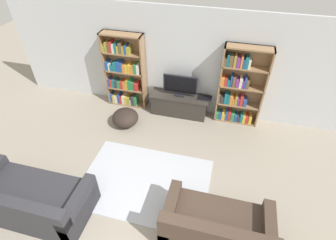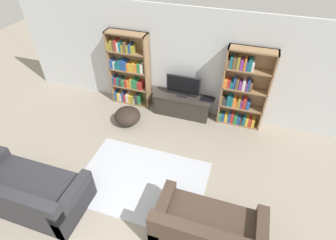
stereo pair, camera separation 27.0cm
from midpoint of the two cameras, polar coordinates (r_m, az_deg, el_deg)
The scene contains 10 objects.
wall_back at distance 6.34m, azimuth 5.39°, elevation 12.15°, with size 8.80×0.06×2.60m.
bookshelf_left at distance 6.80m, azimuth -7.38°, elevation 10.42°, with size 1.02×0.30×1.95m.
bookshelf_right at distance 6.28m, azimuth 17.01°, elevation 6.04°, with size 1.02×0.30×1.95m.
tv_stand at distance 6.65m, azimuth 4.24°, elevation 3.21°, with size 1.45×0.46×0.54m.
television at distance 6.35m, azimuth 4.55°, elevation 7.44°, with size 0.84×0.16×0.55m.
laptop at distance 6.44m, azimuth 9.83°, elevation 4.46°, with size 0.34×0.25×0.03m.
area_rug at distance 5.30m, azimuth -4.26°, elevation -13.10°, with size 2.47×1.73×0.02m.
couch_left_sectional at distance 5.31m, azimuth -26.62°, elevation -14.02°, with size 1.98×0.99×0.84m.
couch_right_sofa at distance 4.51m, azimuth 10.51°, elevation -22.63°, with size 1.70×0.92×0.83m.
beanbag_ottoman at distance 6.45m, azimuth -7.63°, elevation 0.84°, with size 0.63×0.63×0.42m, color #2D231E.
Camera 2 is at (1.31, -1.23, 4.23)m, focal length 28.00 mm.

